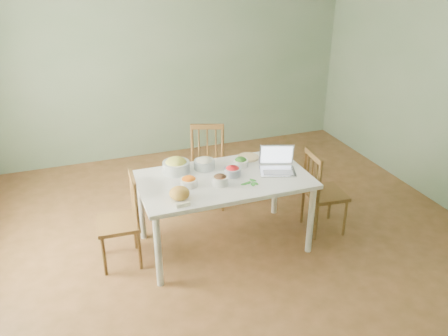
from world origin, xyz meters
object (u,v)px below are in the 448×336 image
object	(u,v)px
chair_left	(118,221)
bowl_squash	(176,165)
chair_far	(207,168)
laptop	(278,161)
bread_boule	(179,193)
dining_table	(224,212)
chair_right	(325,191)

from	to	relation	value
chair_left	bowl_squash	distance (m)	0.74
chair_far	laptop	size ratio (longest dim) A/B	2.75
chair_far	bread_boule	xyz separation A→B (m)	(-0.59, -1.08, 0.35)
dining_table	laptop	distance (m)	0.72
chair_right	chair_left	bearing A→B (deg)	90.69
dining_table	chair_right	size ratio (longest dim) A/B	1.79
laptop	bread_boule	bearing A→B (deg)	-150.54
chair_far	bread_boule	world-z (taller)	chair_far
bowl_squash	chair_far	bearing A→B (deg)	49.40
chair_far	chair_left	world-z (taller)	chair_far
laptop	chair_far	bearing A→B (deg)	134.26
chair_left	bread_boule	world-z (taller)	chair_left
chair_right	laptop	bearing A→B (deg)	92.88
bread_boule	laptop	xyz separation A→B (m)	(1.01, 0.19, 0.06)
chair_far	chair_left	xyz separation A→B (m)	(-1.10, -0.76, -0.02)
chair_right	bowl_squash	world-z (taller)	bowl_squash
chair_left	bowl_squash	world-z (taller)	bowl_squash
bread_boule	laptop	size ratio (longest dim) A/B	0.53
chair_left	bread_boule	bearing A→B (deg)	60.51
chair_far	bowl_squash	world-z (taller)	chair_far
bread_boule	bowl_squash	bearing A→B (deg)	78.55
chair_far	chair_right	xyz separation A→B (m)	(0.97, -0.91, -0.01)
chair_far	chair_right	bearing A→B (deg)	-23.71
chair_left	laptop	world-z (taller)	laptop
bread_boule	laptop	world-z (taller)	laptop
chair_far	bowl_squash	bearing A→B (deg)	-110.98
chair_far	bread_boule	size ratio (longest dim) A/B	5.21
dining_table	bowl_squash	size ratio (longest dim) A/B	6.19
laptop	chair_left	bearing A→B (deg)	-166.07
chair_far	laptop	xyz separation A→B (m)	(0.42, -0.89, 0.40)
chair_right	laptop	world-z (taller)	laptop
chair_far	chair_right	distance (m)	1.33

